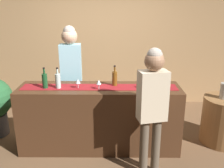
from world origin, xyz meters
TOP-DOWN VIEW (x-y plane):
  - ground_plane at (0.00, 0.00)m, footprint 10.00×10.00m
  - back_wall at (0.00, 1.90)m, footprint 6.00×0.12m
  - bar_counter at (0.00, 0.00)m, footprint 2.34×0.60m
  - counter_runner_cloth at (0.00, 0.00)m, footprint 2.22×0.28m
  - wine_bottle_clear at (-0.58, -0.05)m, footprint 0.07×0.07m
  - wine_bottle_green at (-0.76, -0.04)m, footprint 0.07×0.07m
  - wine_bottle_amber at (0.22, 0.08)m, footprint 0.07×0.07m
  - wine_glass_near_customer at (-0.29, -0.06)m, footprint 0.07×0.07m
  - wine_glass_mid_counter at (0.61, -0.06)m, footprint 0.07×0.07m
  - wine_glass_far_end at (0.00, -0.10)m, footprint 0.07×0.07m
  - bartender at (-0.49, 0.58)m, footprint 0.35×0.25m
  - customer_sipping at (0.67, -0.63)m, footprint 0.38×0.27m
  - round_side_table at (1.94, 0.17)m, footprint 0.68×0.68m
  - vase_on_side_table at (1.87, 0.16)m, footprint 0.13×0.13m

SIDE VIEW (x-z plane):
  - ground_plane at x=0.00m, z-range 0.00..0.00m
  - round_side_table at x=1.94m, z-range 0.00..0.74m
  - bar_counter at x=0.00m, z-range 0.00..0.97m
  - vase_on_side_table at x=1.87m, z-range 0.74..0.98m
  - counter_runner_cloth at x=0.00m, z-range 0.97..0.97m
  - customer_sipping at x=0.67m, z-range 0.19..1.84m
  - wine_glass_near_customer at x=-0.29m, z-range 1.00..1.15m
  - wine_glass_mid_counter at x=0.61m, z-range 1.00..1.15m
  - wine_glass_far_end at x=0.00m, z-range 1.00..1.15m
  - wine_bottle_clear at x=-0.58m, z-range 0.93..1.23m
  - wine_bottle_green at x=-0.76m, z-range 0.93..1.23m
  - wine_bottle_amber at x=0.22m, z-range 0.93..1.23m
  - bartender at x=-0.49m, z-range 0.23..2.01m
  - back_wall at x=0.00m, z-range 0.00..2.90m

